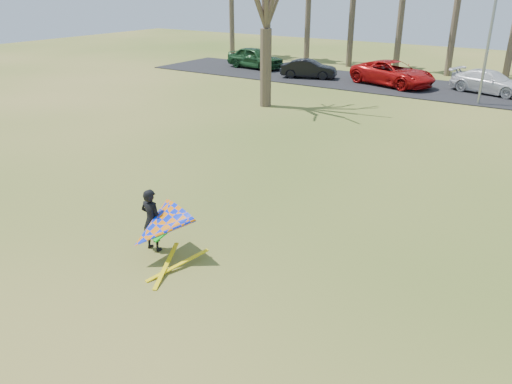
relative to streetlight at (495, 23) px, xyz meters
The scene contains 8 objects.
ground 22.55m from the streetlight, 95.61° to the right, with size 100.00×100.00×0.00m, color #2C5813.
parking_strip 5.77m from the streetlight, 125.75° to the left, with size 46.00×7.00×0.06m, color black.
streetlight is the anchor object (origin of this frame).
car_0 18.66m from the streetlight, 168.52° to the left, with size 1.96×4.86×1.66m, color #19401E.
car_1 12.95m from the streetlight, behind, with size 1.38×3.96×1.31m, color black.
car_2 7.66m from the streetlight, 156.73° to the left, with size 2.67×5.78×1.61m, color #B10E0E.
car_3 5.10m from the streetlight, 94.63° to the left, with size 1.95×4.79×1.39m, color silver.
kite_flyer 23.27m from the streetlight, 98.25° to the right, with size 2.13×2.39×2.02m.
Camera 1 is at (7.07, -8.63, 6.47)m, focal length 35.00 mm.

